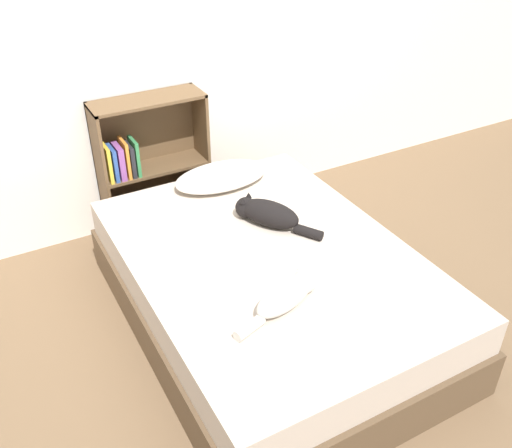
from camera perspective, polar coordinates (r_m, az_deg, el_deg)
name	(u,v)px	position (r m, az deg, el deg)	size (l,w,h in m)	color
ground_plane	(269,320)	(3.31, 1.27, -9.58)	(8.00, 8.00, 0.00)	brown
wall_back	(161,40)	(3.81, -9.43, 17.70)	(8.00, 0.06, 2.50)	white
bed	(269,289)	(3.15, 1.32, -6.48)	(1.43, 1.99, 0.47)	brown
pillow	(221,176)	(3.61, -3.47, 4.79)	(0.61, 0.34, 0.11)	white
cat_light	(287,294)	(2.66, 3.14, -7.05)	(0.51, 0.25, 0.14)	beige
cat_dark	(267,213)	(3.20, 1.09, 1.09)	(0.35, 0.49, 0.15)	black
bookshelf	(148,164)	(3.90, -10.78, 5.96)	(0.72, 0.26, 0.96)	brown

